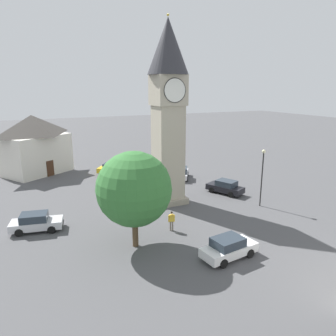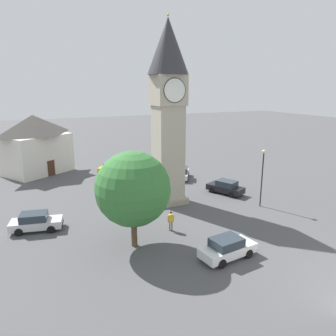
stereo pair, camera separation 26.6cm
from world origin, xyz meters
TOP-DOWN VIEW (x-y plane):
  - ground_plane at (0.00, 0.00)m, footprint 200.00×200.00m
  - clock_tower at (0.00, 0.00)m, footprint 3.93×3.93m
  - car_blue_kerb at (6.92, -0.38)m, footprint 3.23×4.46m
  - car_silver_kerb at (-0.99, -12.03)m, footprint 4.30×2.19m
  - car_red_corner at (-2.28, 12.90)m, footprint 4.36×3.73m
  - car_white_side at (5.21, 7.04)m, footprint 3.56×4.41m
  - car_black_far at (-12.87, -1.67)m, footprint 4.39×2.52m
  - pedestrian at (-2.70, -6.41)m, footprint 0.55×0.29m
  - tree at (-6.30, -7.62)m, footprint 5.50×5.50m
  - building_terrace_right at (-11.67, 18.17)m, footprint 10.54×9.86m
  - lamp_post at (7.83, -5.08)m, footprint 0.36×0.36m

SIDE VIEW (x-z plane):
  - ground_plane at x=0.00m, z-range 0.00..0.00m
  - car_blue_kerb at x=6.92m, z-range 0.00..1.53m
  - car_silver_kerb at x=-0.99m, z-range 0.00..1.53m
  - car_red_corner at x=-2.28m, z-range 0.00..1.53m
  - car_white_side at x=5.21m, z-range 0.00..1.53m
  - car_black_far at x=-12.87m, z-range 0.00..1.53m
  - pedestrian at x=-2.70m, z-range 0.16..1.86m
  - lamp_post at x=7.83m, z-range 0.90..6.66m
  - building_terrace_right at x=-11.67m, z-range 0.09..8.08m
  - tree at x=-6.30m, z-range 0.86..8.10m
  - clock_tower at x=0.00m, z-range 1.48..19.57m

